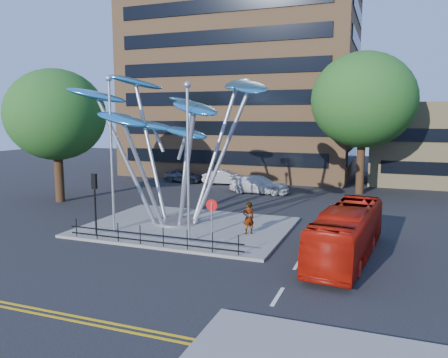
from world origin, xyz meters
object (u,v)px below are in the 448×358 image
at_px(no_entry_sign_island, 212,215).
at_px(parked_car_mid, 225,177).
at_px(tree_right, 363,100).
at_px(red_bus, 347,233).
at_px(street_lamp_right, 188,148).
at_px(leaf_sculpture, 175,113).
at_px(street_lamp_left, 111,140).
at_px(parked_car_right, 259,184).
at_px(traffic_light_island, 95,191).
at_px(parked_car_left, 184,175).
at_px(pedestrian, 248,218).
at_px(tree_left, 56,115).

xyz_separation_m(no_entry_sign_island, parked_car_mid, (-6.76, 20.16, -1.10)).
xyz_separation_m(tree_right, red_bus, (0.50, -18.49, -6.79)).
distance_m(street_lamp_right, no_entry_sign_island, 3.64).
distance_m(leaf_sculpture, street_lamp_left, 4.28).
xyz_separation_m(street_lamp_left, parked_car_right, (4.24, 15.72, -4.59)).
bearing_deg(street_lamp_right, traffic_light_island, -174.81).
bearing_deg(parked_car_mid, traffic_light_island, 171.29).
bearing_deg(parked_car_mid, parked_car_right, -135.57).
relative_size(traffic_light_island, parked_car_right, 0.65).
relative_size(street_lamp_left, parked_car_mid, 2.02).
distance_m(traffic_light_island, no_entry_sign_island, 7.05).
bearing_deg(parked_car_left, pedestrian, -139.74).
bearing_deg(street_lamp_right, parked_car_left, 116.45).
bearing_deg(street_lamp_right, pedestrian, 45.27).
xyz_separation_m(no_entry_sign_island, parked_car_right, (-2.26, 16.70, -1.05)).
relative_size(street_lamp_left, traffic_light_island, 2.57).
bearing_deg(tree_left, tree_right, 28.61).
bearing_deg(red_bus, parked_car_mid, 130.65).
height_order(tree_right, street_lamp_left, tree_right).
bearing_deg(leaf_sculpture, street_lamp_right, -55.09).
distance_m(tree_left, no_entry_sign_island, 18.35).
relative_size(parked_car_mid, parked_car_right, 0.83).
bearing_deg(tree_right, street_lamp_right, -111.54).
relative_size(no_entry_sign_island, parked_car_right, 0.47).
relative_size(tree_left, street_lamp_left, 1.17).
distance_m(traffic_light_island, pedestrian, 8.69).
height_order(tree_right, street_lamp_right, tree_right).
relative_size(street_lamp_left, street_lamp_right, 1.06).
distance_m(tree_left, street_lamp_right, 16.19).
xyz_separation_m(red_bus, parked_car_right, (-8.76, 15.71, -0.48)).
bearing_deg(tree_left, street_lamp_right, -25.77).
height_order(leaf_sculpture, street_lamp_right, leaf_sculpture).
bearing_deg(pedestrian, parked_car_left, -94.46).
height_order(traffic_light_island, no_entry_sign_island, traffic_light_island).
xyz_separation_m(tree_left, parked_car_left, (4.74, 12.62, -6.09)).
bearing_deg(street_lamp_left, tree_right, 55.95).
height_order(traffic_light_island, red_bus, traffic_light_island).
bearing_deg(tree_right, street_lamp_left, -124.05).
bearing_deg(leaf_sculpture, tree_right, 56.69).
distance_m(tree_right, street_lamp_left, 22.49).
height_order(street_lamp_right, no_entry_sign_island, street_lamp_right).
bearing_deg(pedestrian, tree_left, -54.87).
distance_m(street_lamp_left, parked_car_mid, 19.73).
height_order(leaf_sculpture, no_entry_sign_island, leaf_sculpture).
relative_size(tree_left, red_bus, 1.16).
relative_size(pedestrian, parked_car_mid, 0.42).
distance_m(tree_left, street_lamp_left, 11.60).
bearing_deg(red_bus, pedestrian, 165.83).
distance_m(street_lamp_left, street_lamp_right, 5.03).
height_order(tree_left, street_lamp_left, tree_left).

